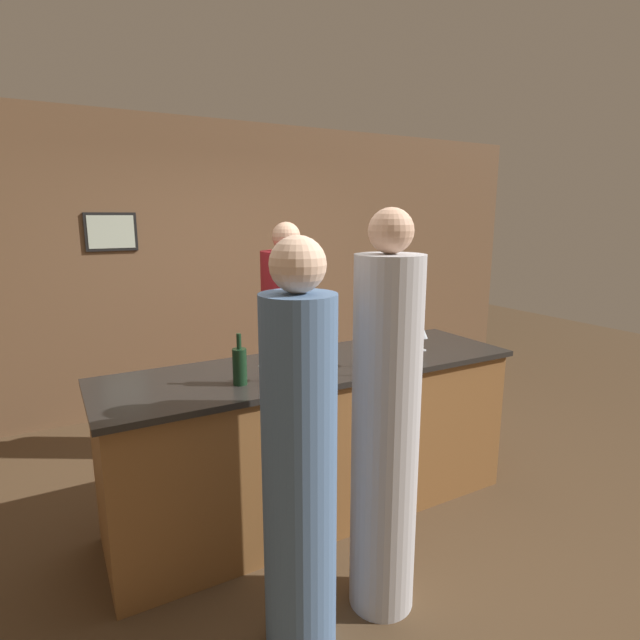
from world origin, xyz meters
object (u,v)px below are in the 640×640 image
bartender (288,350)px  guest_0 (299,465)px  wine_bottle_0 (240,366)px  guest_1 (385,431)px

bartender → guest_0: bearing=66.1°
wine_bottle_0 → guest_0: bearing=-90.8°
guest_0 → wine_bottle_0: guest_0 is taller
bartender → guest_0: 1.88m
bartender → wine_bottle_0: bartender is taller
bartender → guest_0: bartender is taller
bartender → wine_bottle_0: 1.26m
guest_1 → wine_bottle_0: size_ratio=6.82×
guest_1 → guest_0: bearing=-178.6°
guest_1 → bartender: bearing=79.8°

